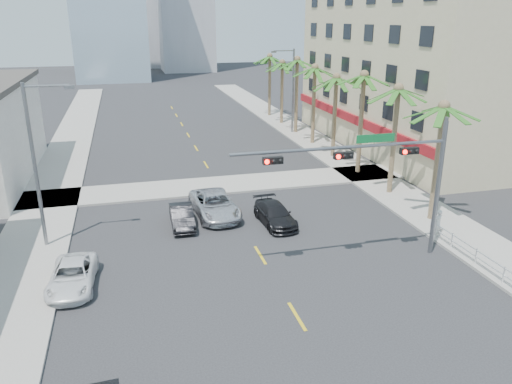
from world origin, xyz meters
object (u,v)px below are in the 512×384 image
car_lane_center (215,205)px  car_lane_right (275,214)px  car_lane_left (182,217)px  pedestrian (438,223)px  traffic_signal_mast (384,167)px  car_parked_far (72,276)px

car_lane_center → car_lane_right: car_lane_center is taller
car_lane_center → car_lane_left: bearing=-156.4°
car_lane_left → car_lane_right: bearing=-10.1°
car_lane_center → pedestrian: bearing=-34.3°
traffic_signal_mast → car_lane_right: (-3.78, 5.99, -4.43)m
traffic_signal_mast → car_parked_far: bearing=176.2°
car_lane_left → car_lane_center: bearing=28.7°
car_lane_left → car_lane_right: (5.57, -1.10, 0.00)m
car_lane_left → car_parked_far: bearing=-132.7°
car_parked_far → car_lane_right: 12.44m
car_lane_right → pedestrian: pedestrian is taller
traffic_signal_mast → car_lane_center: bearing=130.8°
car_lane_left → pedestrian: (13.87, -5.62, 0.35)m
car_lane_left → car_lane_center: 2.52m
car_lane_center → car_lane_right: bearing=-38.3°
traffic_signal_mast → pedestrian: traffic_signal_mast is taller
traffic_signal_mast → car_parked_far: 15.86m
traffic_signal_mast → car_parked_far: traffic_signal_mast is taller
car_parked_far → car_lane_center: bearing=45.4°
car_parked_far → car_lane_center: size_ratio=0.80×
car_lane_center → pedestrian: 13.48m
traffic_signal_mast → car_lane_center: traffic_signal_mast is taller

